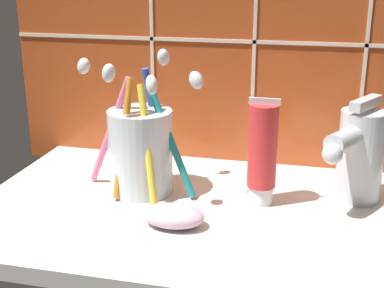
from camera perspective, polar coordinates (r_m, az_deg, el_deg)
sink_counter at (r=66.37cm, az=2.90°, el=-7.66°), size 60.48×35.41×2.00cm
toothbrush_cup at (r=68.92cm, az=-5.49°, el=-0.46°), size 18.18×12.37×18.26cm
toothpaste_tube at (r=65.55cm, az=7.52°, el=-0.90°), size 3.73×3.56×13.44cm
sink_faucet at (r=68.89cm, az=17.34°, el=-0.90°), size 7.67×10.71×13.12cm
soap_bar at (r=61.24cm, az=-2.02°, el=-7.67°), size 7.18×4.69×2.48cm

